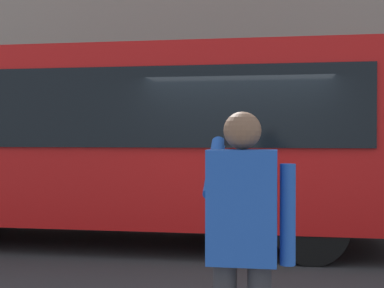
# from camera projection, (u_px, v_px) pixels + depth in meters

# --- Properties ---
(ground_plane) EXTENTS (60.00, 60.00, 0.00)m
(ground_plane) POSITION_uv_depth(u_px,v_px,m) (241.00, 255.00, 7.91)
(ground_plane) COLOR #2B2B2D
(red_bus) EXTENTS (9.05, 2.54, 3.08)m
(red_bus) POSITION_uv_depth(u_px,v_px,m) (116.00, 137.00, 8.83)
(red_bus) COLOR red
(red_bus) RESTS_ON ground_plane
(pedestrian_photographer) EXTENTS (0.53, 0.52, 1.70)m
(pedestrian_photographer) POSITION_uv_depth(u_px,v_px,m) (243.00, 234.00, 3.20)
(pedestrian_photographer) COLOR #2D2D33
(pedestrian_photographer) RESTS_ON sidewalk_curb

